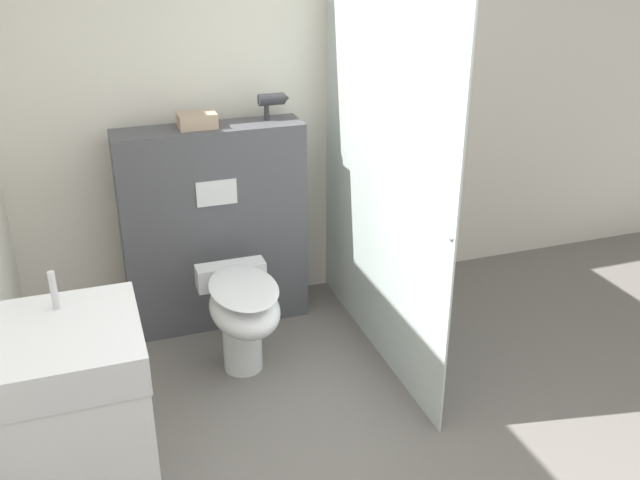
% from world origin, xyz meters
% --- Properties ---
extents(wall_back, '(8.00, 0.06, 2.50)m').
position_xyz_m(wall_back, '(0.00, 2.39, 1.25)').
color(wall_back, silver).
rests_on(wall_back, ground_plane).
extents(partition_panel, '(1.03, 0.27, 1.18)m').
position_xyz_m(partition_panel, '(-0.25, 2.14, 0.59)').
color(partition_panel, '#4C4C51').
rests_on(partition_panel, ground_plane).
extents(shower_glass, '(0.04, 1.59, 2.05)m').
position_xyz_m(shower_glass, '(0.50, 1.57, 1.03)').
color(shower_glass, silver).
rests_on(shower_glass, ground_plane).
extents(toilet, '(0.37, 0.63, 0.54)m').
position_xyz_m(toilet, '(-0.24, 1.55, 0.37)').
color(toilet, white).
rests_on(toilet, ground_plane).
extents(sink_vanity, '(0.52, 0.53, 1.13)m').
position_xyz_m(sink_vanity, '(-1.06, 0.57, 0.50)').
color(sink_vanity, white).
rests_on(sink_vanity, ground_plane).
extents(hair_drier, '(0.17, 0.07, 0.15)m').
position_xyz_m(hair_drier, '(0.12, 2.18, 1.29)').
color(hair_drier, '#2D2D33').
rests_on(hair_drier, partition_panel).
extents(folded_towel, '(0.20, 0.14, 0.08)m').
position_xyz_m(folded_towel, '(-0.31, 2.14, 1.22)').
color(folded_towel, tan).
rests_on(folded_towel, partition_panel).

